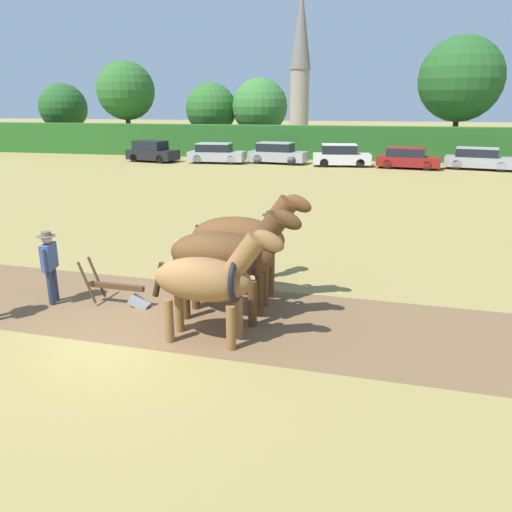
{
  "coord_description": "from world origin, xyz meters",
  "views": [
    {
      "loc": [
        4.44,
        -8.01,
        4.42
      ],
      "look_at": [
        2.07,
        2.46,
        1.1
      ],
      "focal_mm": 35.0,
      "sensor_mm": 36.0,
      "label": 1
    }
  ],
  "objects_px": {
    "tree_far_left": "(63,108)",
    "draft_horse_lead_left": "(209,279)",
    "church_spire": "(301,59)",
    "tree_center_left": "(211,109)",
    "parked_car_far_left": "(152,152)",
    "parked_car_right": "(479,159)",
    "tree_center": "(260,107)",
    "parked_car_center": "(341,156)",
    "parked_car_left": "(216,153)",
    "farmer_at_plow": "(50,262)",
    "draft_horse_trail_left": "(243,238)",
    "parked_car_center_right": "(408,158)",
    "parked_car_center_left": "(277,153)",
    "plow": "(122,292)",
    "tree_center_right": "(461,79)",
    "tree_left": "(126,91)",
    "draft_horse_lead_right": "(227,254)",
    "farmer_beside_team": "(270,238)"
  },
  "relations": [
    {
      "from": "tree_far_left",
      "to": "draft_horse_lead_left",
      "type": "height_order",
      "value": "tree_far_left"
    },
    {
      "from": "tree_far_left",
      "to": "church_spire",
      "type": "height_order",
      "value": "church_spire"
    },
    {
      "from": "tree_center_left",
      "to": "parked_car_far_left",
      "type": "distance_m",
      "value": 10.03
    },
    {
      "from": "tree_center_left",
      "to": "parked_car_right",
      "type": "bearing_deg",
      "value": -22.22
    },
    {
      "from": "tree_center",
      "to": "parked_car_center",
      "type": "relative_size",
      "value": 1.53
    },
    {
      "from": "parked_car_left",
      "to": "parked_car_center",
      "type": "height_order",
      "value": "parked_car_center"
    },
    {
      "from": "tree_center",
      "to": "farmer_at_plow",
      "type": "relative_size",
      "value": 3.86
    },
    {
      "from": "parked_car_far_left",
      "to": "parked_car_right",
      "type": "xyz_separation_m",
      "value": [
        23.72,
        0.45,
        -0.04
      ]
    },
    {
      "from": "draft_horse_lead_left",
      "to": "draft_horse_trail_left",
      "type": "relative_size",
      "value": 0.91
    },
    {
      "from": "farmer_at_plow",
      "to": "parked_car_center_right",
      "type": "height_order",
      "value": "farmer_at_plow"
    },
    {
      "from": "tree_center_left",
      "to": "tree_center",
      "type": "height_order",
      "value": "tree_center"
    },
    {
      "from": "church_spire",
      "to": "parked_car_right",
      "type": "height_order",
      "value": "church_spire"
    },
    {
      "from": "tree_far_left",
      "to": "parked_car_center_right",
      "type": "height_order",
      "value": "tree_far_left"
    },
    {
      "from": "parked_car_center_left",
      "to": "plow",
      "type": "bearing_deg",
      "value": -79.55
    },
    {
      "from": "tree_center",
      "to": "parked_car_far_left",
      "type": "relative_size",
      "value": 1.57
    },
    {
      "from": "tree_center_right",
      "to": "church_spire",
      "type": "bearing_deg",
      "value": 117.36
    },
    {
      "from": "tree_left",
      "to": "tree_far_left",
      "type": "bearing_deg",
      "value": 162.98
    },
    {
      "from": "parked_car_left",
      "to": "parked_car_center_left",
      "type": "distance_m",
      "value": 4.62
    },
    {
      "from": "tree_left",
      "to": "parked_car_center",
      "type": "bearing_deg",
      "value": -18.93
    },
    {
      "from": "draft_horse_trail_left",
      "to": "parked_car_center_right",
      "type": "height_order",
      "value": "draft_horse_trail_left"
    },
    {
      "from": "tree_far_left",
      "to": "tree_center_right",
      "type": "bearing_deg",
      "value": -2.8
    },
    {
      "from": "parked_car_center_left",
      "to": "parked_car_center_right",
      "type": "relative_size",
      "value": 1.0
    },
    {
      "from": "tree_center_right",
      "to": "parked_car_center_left",
      "type": "distance_m",
      "value": 16.0
    },
    {
      "from": "draft_horse_trail_left",
      "to": "parked_car_center",
      "type": "relative_size",
      "value": 0.69
    },
    {
      "from": "tree_left",
      "to": "farmer_at_plow",
      "type": "relative_size",
      "value": 4.73
    },
    {
      "from": "plow",
      "to": "parked_car_center",
      "type": "relative_size",
      "value": 0.38
    },
    {
      "from": "draft_horse_trail_left",
      "to": "parked_car_center_left",
      "type": "bearing_deg",
      "value": 100.96
    },
    {
      "from": "tree_left",
      "to": "draft_horse_lead_right",
      "type": "distance_m",
      "value": 39.27
    },
    {
      "from": "plow",
      "to": "parked_car_left",
      "type": "bearing_deg",
      "value": 104.93
    },
    {
      "from": "tree_left",
      "to": "parked_car_right",
      "type": "distance_m",
      "value": 30.2
    },
    {
      "from": "tree_left",
      "to": "draft_horse_lead_right",
      "type": "bearing_deg",
      "value": -60.7
    },
    {
      "from": "tree_center_left",
      "to": "parked_car_right",
      "type": "xyz_separation_m",
      "value": [
        21.83,
        -8.92,
        -3.11
      ]
    },
    {
      "from": "tree_center",
      "to": "parked_car_left",
      "type": "bearing_deg",
      "value": -98.48
    },
    {
      "from": "tree_center",
      "to": "tree_center_right",
      "type": "height_order",
      "value": "tree_center_right"
    },
    {
      "from": "tree_center_left",
      "to": "parked_car_center_right",
      "type": "bearing_deg",
      "value": -28.53
    },
    {
      "from": "parked_car_left",
      "to": "parked_car_right",
      "type": "bearing_deg",
      "value": -2.03
    },
    {
      "from": "draft_horse_lead_left",
      "to": "farmer_at_plow",
      "type": "bearing_deg",
      "value": 168.14
    },
    {
      "from": "draft_horse_lead_left",
      "to": "plow",
      "type": "height_order",
      "value": "draft_horse_lead_left"
    },
    {
      "from": "tree_center_right",
      "to": "farmer_beside_team",
      "type": "relative_size",
      "value": 5.32
    },
    {
      "from": "draft_horse_lead_left",
      "to": "parked_car_center_right",
      "type": "relative_size",
      "value": 0.6
    },
    {
      "from": "parked_car_right",
      "to": "church_spire",
      "type": "bearing_deg",
      "value": 125.36
    },
    {
      "from": "parked_car_right",
      "to": "parked_car_center",
      "type": "bearing_deg",
      "value": -167.48
    },
    {
      "from": "farmer_at_plow",
      "to": "farmer_beside_team",
      "type": "relative_size",
      "value": 0.95
    },
    {
      "from": "draft_horse_lead_right",
      "to": "tree_left",
      "type": "bearing_deg",
      "value": 121.51
    },
    {
      "from": "church_spire",
      "to": "parked_car_left",
      "type": "bearing_deg",
      "value": -90.61
    },
    {
      "from": "tree_center_left",
      "to": "parked_car_center_left",
      "type": "relative_size",
      "value": 1.39
    },
    {
      "from": "plow",
      "to": "draft_horse_trail_left",
      "type": "bearing_deg",
      "value": 24.09
    },
    {
      "from": "farmer_at_plow",
      "to": "parked_car_left",
      "type": "height_order",
      "value": "farmer_at_plow"
    },
    {
      "from": "tree_center_left",
      "to": "parked_car_left",
      "type": "bearing_deg",
      "value": -70.62
    },
    {
      "from": "tree_center_left",
      "to": "parked_car_far_left",
      "type": "xyz_separation_m",
      "value": [
        -1.88,
        -9.37,
        -3.06
      ]
    }
  ]
}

